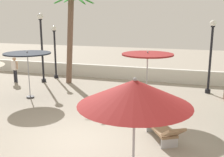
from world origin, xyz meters
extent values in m
plane|color=#9E9384|center=(0.00, 0.00, 0.00)|extent=(56.00, 56.00, 0.00)
cube|color=silver|center=(0.00, 9.23, 0.42)|extent=(25.20, 0.30, 0.84)
cylinder|color=#333338|center=(1.46, 3.41, 0.04)|extent=(0.42, 0.42, 0.08)
cylinder|color=#A5A5AD|center=(1.46, 3.41, 1.24)|extent=(0.05, 0.05, 2.49)
cylinder|color=maroon|center=(1.46, 3.41, 2.47)|extent=(2.10, 2.10, 0.06)
sphere|color=#99999E|center=(1.46, 3.41, 2.56)|extent=(0.08, 0.08, 0.08)
cone|color=maroon|center=(2.32, -2.58, 2.54)|extent=(2.20, 2.20, 0.50)
sphere|color=#99999E|center=(2.32, -2.58, 2.79)|extent=(0.08, 0.08, 0.08)
cylinder|color=#333338|center=(-4.46, 3.70, 0.04)|extent=(0.38, 0.38, 0.08)
cylinder|color=#A5A5AD|center=(-4.46, 3.70, 1.13)|extent=(0.05, 0.05, 2.26)
cylinder|color=black|center=(-4.46, 3.70, 2.24)|extent=(2.25, 2.25, 0.06)
sphere|color=#99999E|center=(-4.46, 3.70, 2.31)|extent=(0.08, 0.08, 0.08)
cylinder|color=brown|center=(-3.91, 7.20, 2.58)|extent=(0.68, 0.33, 5.18)
ellipsoid|color=#2B8928|center=(-3.47, 7.83, 4.96)|extent=(0.38, 1.22, 0.57)
ellipsoid|color=#2B8928|center=(-4.00, 7.66, 4.96)|extent=(0.97, 1.01, 0.57)
cylinder|color=black|center=(-5.49, 8.13, 0.10)|extent=(0.28, 0.28, 0.20)
cylinder|color=black|center=(-5.49, 8.13, 1.55)|extent=(0.12, 0.12, 3.09)
cylinder|color=black|center=(-5.49, 8.13, 3.09)|extent=(0.22, 0.22, 0.06)
sphere|color=white|center=(-5.49, 8.13, 3.25)|extent=(0.32, 0.32, 0.32)
cylinder|color=black|center=(4.03, 7.35, 0.10)|extent=(0.28, 0.28, 0.20)
cylinder|color=black|center=(4.03, 7.35, 1.74)|extent=(0.12, 0.12, 3.49)
cylinder|color=black|center=(4.03, 7.35, 3.49)|extent=(0.22, 0.22, 0.06)
sphere|color=white|center=(4.03, 7.35, 3.65)|extent=(0.33, 0.33, 0.33)
cylinder|color=black|center=(-5.66, 6.88, 0.10)|extent=(0.28, 0.28, 0.20)
cylinder|color=black|center=(-5.66, 6.88, 1.91)|extent=(0.12, 0.12, 3.82)
cylinder|color=black|center=(-5.66, 6.88, 3.82)|extent=(0.22, 0.22, 0.06)
sphere|color=white|center=(-5.66, 6.88, 4.00)|extent=(0.38, 0.38, 0.38)
cube|color=#B7B7BC|center=(2.11, 1.54, 0.17)|extent=(0.49, 0.31, 0.35)
cube|color=#B7B7BC|center=(2.76, 0.41, 0.17)|extent=(0.49, 0.31, 0.35)
cube|color=#8C6B4C|center=(2.43, 0.98, 0.35)|extent=(1.18, 1.49, 0.08)
cube|color=#8C6B4C|center=(2.88, 0.21, 0.62)|extent=(0.77, 0.78, 0.44)
cylinder|color=#26262D|center=(-7.34, 6.29, 0.40)|extent=(0.12, 0.12, 0.80)
cylinder|color=#26262D|center=(-7.18, 6.25, 0.40)|extent=(0.12, 0.12, 0.80)
cube|color=silver|center=(-7.26, 6.27, 1.08)|extent=(0.41, 0.33, 0.56)
sphere|color=tan|center=(-7.26, 6.27, 1.47)|extent=(0.22, 0.22, 0.22)
cylinder|color=tan|center=(-7.49, 6.33, 1.11)|extent=(0.08, 0.08, 0.51)
cylinder|color=tan|center=(-7.03, 6.20, 1.11)|extent=(0.08, 0.08, 0.51)
camera|label=1|loc=(3.42, -7.37, 3.92)|focal=43.16mm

